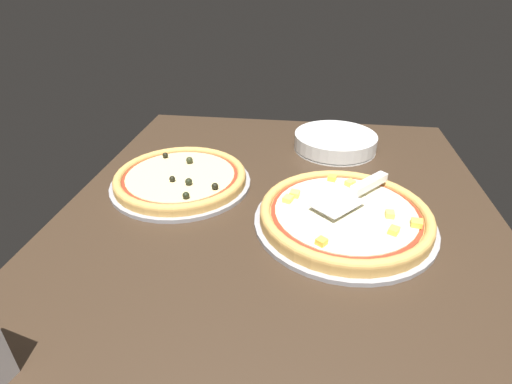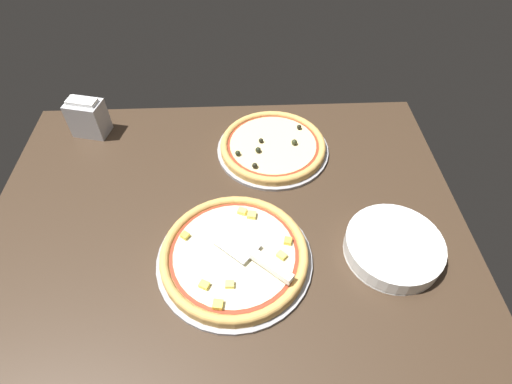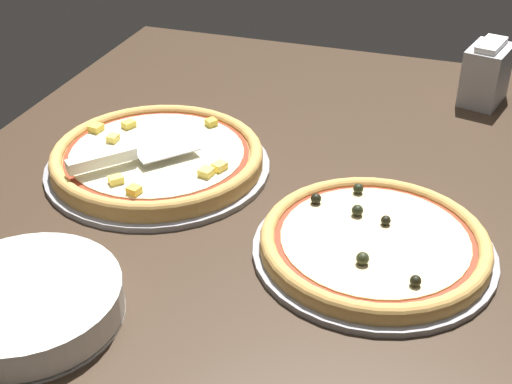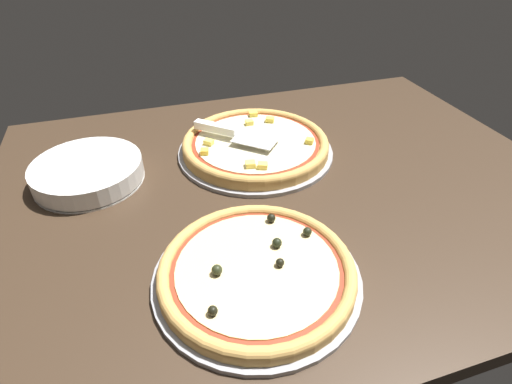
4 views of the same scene
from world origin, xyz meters
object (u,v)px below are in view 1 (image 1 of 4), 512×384
at_px(pizza_front, 345,214).
at_px(serving_spatula, 361,189).
at_px(plate_stack, 335,142).
at_px(pizza_back, 181,177).

height_order(pizza_front, serving_spatula, serving_spatula).
relative_size(serving_spatula, plate_stack, 0.80).
bearing_deg(serving_spatula, pizza_front, 151.12).
relative_size(pizza_back, plate_stack, 1.36).
bearing_deg(pizza_front, plate_stack, 0.86).
xyz_separation_m(serving_spatula, plate_stack, (0.34, 0.04, -0.03)).
distance_m(pizza_back, plate_stack, 0.49).
xyz_separation_m(pizza_front, pizza_back, (0.13, 0.41, -0.00)).
distance_m(pizza_back, serving_spatula, 0.45).
bearing_deg(pizza_front, serving_spatula, -28.88).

